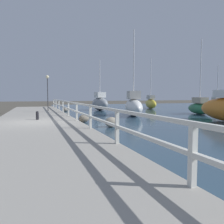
% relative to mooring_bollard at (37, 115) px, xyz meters
% --- Properties ---
extents(ground_plane, '(120.00, 120.00, 0.00)m').
position_rel_mooring_bollard_xyz_m(ground_plane, '(-0.07, -1.18, -0.51)').
color(ground_plane, '#4C473D').
extents(dock_walkway, '(4.60, 36.00, 0.25)m').
position_rel_mooring_bollard_xyz_m(dock_walkway, '(-0.07, -1.18, -0.38)').
color(dock_walkway, '#9E998E').
rests_on(dock_walkway, ground).
extents(railing, '(0.10, 32.50, 1.01)m').
position_rel_mooring_bollard_xyz_m(railing, '(2.13, -1.18, 0.44)').
color(railing, silver).
rests_on(railing, dock_walkway).
extents(boulder_upstream, '(0.64, 0.58, 0.48)m').
position_rel_mooring_bollard_xyz_m(boulder_upstream, '(2.75, -0.16, -0.27)').
color(boulder_upstream, slate).
rests_on(boulder_upstream, ground).
extents(boulder_far_strip, '(0.71, 0.64, 0.53)m').
position_rel_mooring_bollard_xyz_m(boulder_far_strip, '(3.68, -2.72, -0.24)').
color(boulder_far_strip, gray).
rests_on(boulder_far_strip, ground).
extents(boulder_water_edge, '(0.53, 0.47, 0.39)m').
position_rel_mooring_bollard_xyz_m(boulder_water_edge, '(2.96, 10.00, -0.31)').
color(boulder_water_edge, gray).
rests_on(boulder_water_edge, ground).
extents(mooring_bollard, '(0.17, 0.17, 0.51)m').
position_rel_mooring_bollard_xyz_m(mooring_bollard, '(0.00, 0.00, 0.00)').
color(mooring_bollard, black).
rests_on(mooring_bollard, dock_walkway).
extents(dock_lamp, '(0.30, 0.30, 3.29)m').
position_rel_mooring_bollard_xyz_m(dock_lamp, '(1.00, 7.29, 2.30)').
color(dock_lamp, '#2D2D33').
rests_on(dock_lamp, dock_walkway).
extents(sailboat_white, '(2.57, 4.96, 7.04)m').
position_rel_mooring_bollard_xyz_m(sailboat_white, '(7.65, 3.03, 0.34)').
color(sailboat_white, white).
rests_on(sailboat_white, water_surface).
extents(sailboat_gray, '(1.68, 3.77, 5.71)m').
position_rel_mooring_bollard_xyz_m(sailboat_gray, '(6.96, 10.66, 0.35)').
color(sailboat_gray, gray).
rests_on(sailboat_gray, water_surface).
extents(sailboat_black, '(2.30, 3.30, 5.77)m').
position_rel_mooring_bollard_xyz_m(sailboat_black, '(22.91, 9.33, 0.15)').
color(sailboat_black, black).
rests_on(sailboat_black, water_surface).
extents(sailboat_yellow, '(2.72, 5.63, 6.58)m').
position_rel_mooring_bollard_xyz_m(sailboat_yellow, '(14.31, 11.94, 0.24)').
color(sailboat_yellow, gold).
rests_on(sailboat_yellow, water_surface).
extents(sailboat_green, '(1.90, 4.05, 6.64)m').
position_rel_mooring_bollard_xyz_m(sailboat_green, '(13.83, 2.26, 0.13)').
color(sailboat_green, '#236B42').
rests_on(sailboat_green, water_surface).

